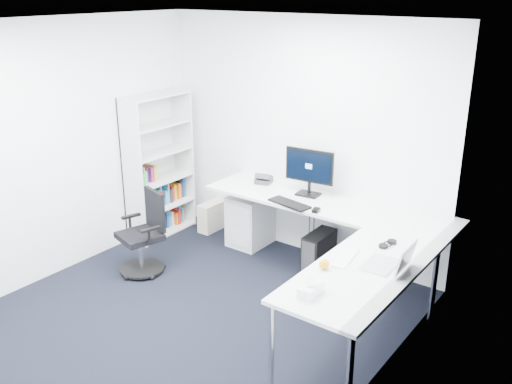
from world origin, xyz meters
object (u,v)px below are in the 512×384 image
Objects in this scene: monitor at (309,172)px; laptop at (381,252)px; bookshelf at (159,166)px; task_chair at (140,234)px; l_desk at (307,249)px.

laptop is at bearing -44.33° from monitor.
laptop is (3.26, -0.68, 0.04)m from bookshelf.
monitor reaches higher than task_chair.
bookshelf is 5.12× the size of laptop.
task_chair is (0.58, -0.89, -0.43)m from bookshelf.
l_desk is at bearing -64.28° from monitor.
bookshelf reaches higher than task_chair.
task_chair is 2.73m from laptop.
task_chair is at bearing -141.58° from monitor.
monitor is at bearing 121.49° from l_desk.
laptop reaches higher than task_chair.
monitor is at bearing 139.70° from laptop.
l_desk is 1.56× the size of bookshelf.
laptop reaches higher than l_desk.
monitor reaches higher than laptop.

